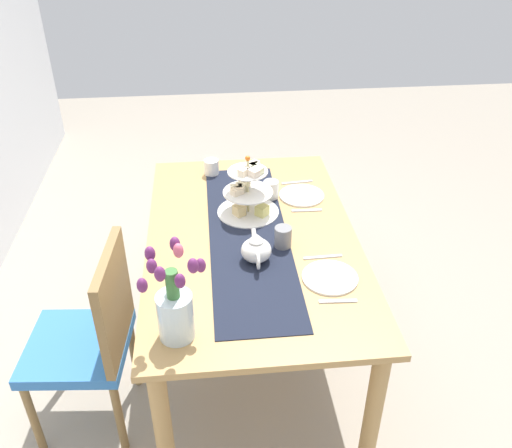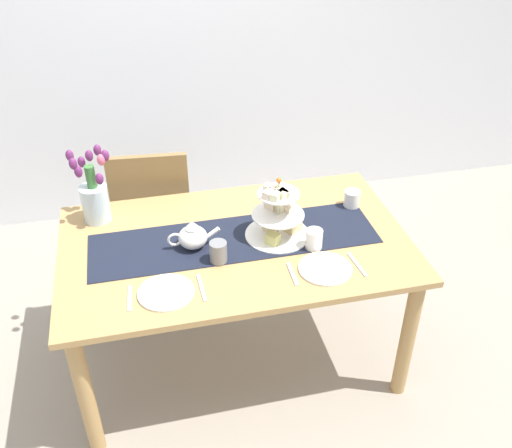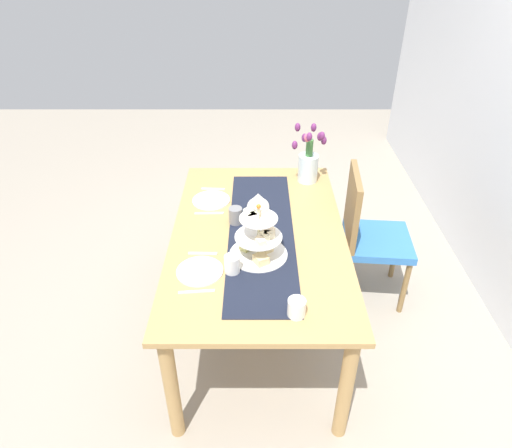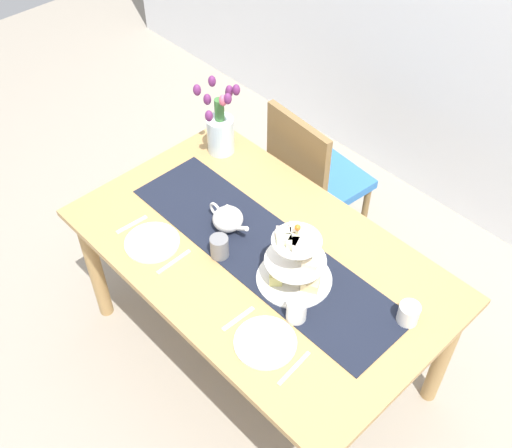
% 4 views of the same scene
% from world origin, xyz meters
% --- Properties ---
extents(ground_plane, '(8.00, 8.00, 0.00)m').
position_xyz_m(ground_plane, '(0.00, 0.00, 0.00)').
color(ground_plane, gray).
extents(dining_table, '(1.58, 0.96, 0.73)m').
position_xyz_m(dining_table, '(0.00, 0.00, 0.63)').
color(dining_table, tan).
rests_on(dining_table, ground_plane).
extents(chair_left, '(0.45, 0.45, 0.91)m').
position_xyz_m(chair_left, '(-0.34, 0.71, 0.50)').
color(chair_left, olive).
rests_on(chair_left, ground_plane).
extents(table_runner, '(1.31, 0.36, 0.00)m').
position_xyz_m(table_runner, '(0.00, 0.02, 0.73)').
color(table_runner, black).
rests_on(table_runner, dining_table).
extents(tiered_cake_stand, '(0.30, 0.30, 0.30)m').
position_xyz_m(tiered_cake_stand, '(0.20, 0.00, 0.84)').
color(tiered_cake_stand, beige).
rests_on(tiered_cake_stand, table_runner).
extents(teapot, '(0.24, 0.13, 0.14)m').
position_xyz_m(teapot, '(-0.19, 0.00, 0.79)').
color(teapot, white).
rests_on(teapot, table_runner).
extents(tulip_vase, '(0.19, 0.23, 0.38)m').
position_xyz_m(tulip_vase, '(-0.61, 0.33, 0.87)').
color(tulip_vase, silver).
rests_on(tulip_vase, dining_table).
extents(cream_jug, '(0.08, 0.08, 0.08)m').
position_xyz_m(cream_jug, '(0.63, 0.16, 0.77)').
color(cream_jug, white).
rests_on(cream_jug, dining_table).
extents(dinner_plate_left, '(0.23, 0.23, 0.01)m').
position_xyz_m(dinner_plate_left, '(-0.34, -0.29, 0.73)').
color(dinner_plate_left, white).
rests_on(dinner_plate_left, dining_table).
extents(fork_left, '(0.02, 0.15, 0.01)m').
position_xyz_m(fork_left, '(-0.49, -0.29, 0.73)').
color(fork_left, silver).
rests_on(fork_left, dining_table).
extents(knife_left, '(0.02, 0.17, 0.01)m').
position_xyz_m(knife_left, '(-0.20, -0.29, 0.73)').
color(knife_left, silver).
rests_on(knife_left, dining_table).
extents(dinner_plate_right, '(0.23, 0.23, 0.01)m').
position_xyz_m(dinner_plate_right, '(0.33, -0.29, 0.73)').
color(dinner_plate_right, white).
rests_on(dinner_plate_right, dining_table).
extents(fork_right, '(0.02, 0.15, 0.01)m').
position_xyz_m(fork_right, '(0.19, -0.29, 0.73)').
color(fork_right, silver).
rests_on(fork_right, dining_table).
extents(knife_right, '(0.03, 0.17, 0.01)m').
position_xyz_m(knife_right, '(0.48, -0.29, 0.73)').
color(knife_right, silver).
rests_on(knife_right, dining_table).
extents(mug_grey, '(0.08, 0.08, 0.09)m').
position_xyz_m(mug_grey, '(-0.10, -0.13, 0.78)').
color(mug_grey, slate).
rests_on(mug_grey, table_runner).
extents(mug_white_text, '(0.08, 0.08, 0.09)m').
position_xyz_m(mug_white_text, '(0.33, -0.13, 0.78)').
color(mug_white_text, white).
rests_on(mug_white_text, dining_table).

